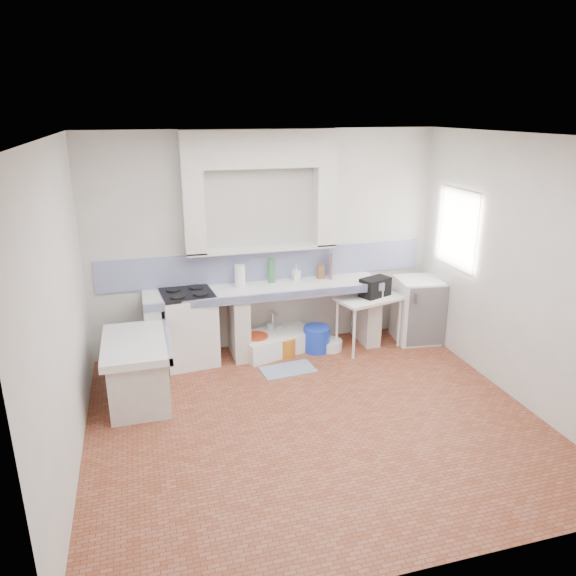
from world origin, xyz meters
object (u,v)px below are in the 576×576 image
object	(u,v)px
side_table	(368,322)
fridge	(417,310)
sink	(276,343)
stove	(189,328)

from	to	relation	value
side_table	fridge	world-z (taller)	fridge
sink	side_table	world-z (taller)	side_table
fridge	stove	bearing A→B (deg)	-176.08
side_table	fridge	bearing A→B (deg)	-9.91
stove	side_table	bearing A→B (deg)	-10.60
stove	fridge	distance (m)	3.05
side_table	fridge	size ratio (longest dim) A/B	0.98
sink	fridge	world-z (taller)	fridge
sink	side_table	bearing A→B (deg)	-26.68
stove	sink	bearing A→B (deg)	-5.35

